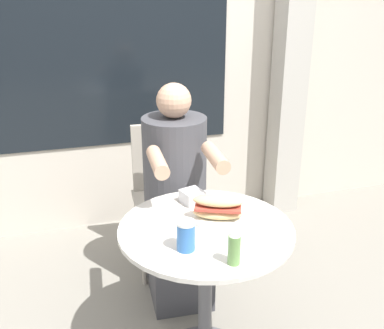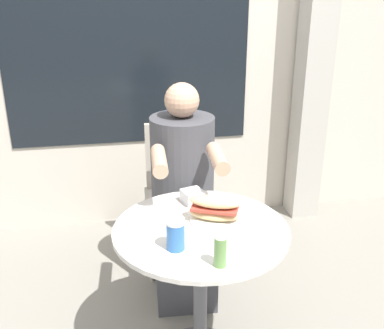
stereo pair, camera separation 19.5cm
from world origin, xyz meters
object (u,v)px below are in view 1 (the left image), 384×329
object	(u,v)px
cafe_table	(205,265)
sandwich_on_plate	(218,209)
drink_cup	(186,235)
condiment_bottle	(234,246)
seated_diner	(177,209)
diner_chair	(163,183)

from	to	relation	value
cafe_table	sandwich_on_plate	distance (m)	0.25
drink_cup	condiment_bottle	xyz separation A→B (m)	(0.14, -0.14, 0.01)
sandwich_on_plate	seated_diner	bearing A→B (deg)	96.04
cafe_table	drink_cup	world-z (taller)	drink_cup
sandwich_on_plate	drink_cup	size ratio (longest dim) A/B	1.92
sandwich_on_plate	drink_cup	world-z (taller)	drink_cup
condiment_bottle	seated_diner	bearing A→B (deg)	89.87
diner_chair	drink_cup	bearing A→B (deg)	85.46
sandwich_on_plate	condiment_bottle	size ratio (longest dim) A/B	1.56
seated_diner	sandwich_on_plate	world-z (taller)	seated_diner
condiment_bottle	sandwich_on_plate	bearing A→B (deg)	80.37
cafe_table	drink_cup	xyz separation A→B (m)	(-0.12, -0.14, 0.25)
diner_chair	sandwich_on_plate	bearing A→B (deg)	96.69
condiment_bottle	cafe_table	bearing A→B (deg)	92.80
condiment_bottle	diner_chair	bearing A→B (deg)	89.52
sandwich_on_plate	drink_cup	xyz separation A→B (m)	(-0.19, -0.18, 0.01)
drink_cup	condiment_bottle	size ratio (longest dim) A/B	0.81
diner_chair	drink_cup	distance (m)	1.07
cafe_table	condiment_bottle	distance (m)	0.38
sandwich_on_plate	drink_cup	distance (m)	0.27
diner_chair	seated_diner	bearing A→B (deg)	92.33
seated_diner	drink_cup	distance (m)	0.74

